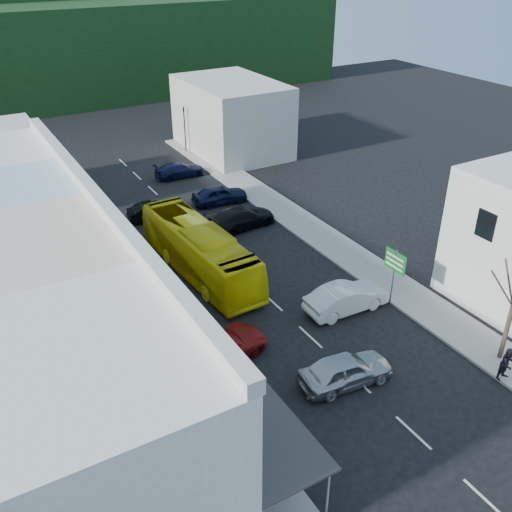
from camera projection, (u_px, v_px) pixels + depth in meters
The scene contains 18 objects.
ground at pixel (310, 337), 31.34m from camera, with size 120.00×120.00×0.00m, color black.
sidewalk_left at pixel (120, 288), 35.59m from camera, with size 3.00×52.00×0.15m, color gray.
sidewalk_right at pixel (317, 233), 42.13m from camera, with size 3.00×52.00×0.15m, color gray.
shopfront_row at pixel (44, 295), 27.72m from camera, with size 8.25×30.00×8.00m.
distant_block_right at pixel (232, 117), 57.09m from camera, with size 8.00×12.00×7.00m, color #B7B2A8.
hillside at pixel (28, 43), 76.60m from camera, with size 80.00×26.00×14.00m.
bus at pixel (200, 252), 36.64m from camera, with size 2.50×11.60×3.10m, color yellow.
car_silver at pixel (345, 372), 27.79m from camera, with size 1.80×4.40×1.40m, color #B5B5BA.
car_white at pixel (346, 300), 33.28m from camera, with size 1.80×4.40×1.40m, color silver.
car_red at pixel (222, 346), 29.53m from camera, with size 1.90×4.60×1.40m, color maroon.
car_black_near at pixel (241, 219), 42.84m from camera, with size 1.84×4.50×1.40m, color black.
car_navy_mid at pixel (220, 195), 46.75m from camera, with size 1.80×4.40×1.40m, color black.
car_black_far at pixel (154, 210), 44.18m from camera, with size 1.80×4.40×1.40m, color black.
car_navy_far at pixel (180, 169), 51.96m from camera, with size 1.84×4.50×1.40m, color black.
pedestrian_left at pixel (177, 350), 28.78m from camera, with size 0.60×0.40×1.70m, color black.
pedestrian_right at pixel (507, 364), 27.80m from camera, with size 0.70×0.44×1.70m, color black.
direction_sign at pixel (393, 278), 33.30m from camera, with size 0.20×1.64×3.64m, color #125E20, non-canonical shape.
traffic_signal at pixel (185, 130), 57.06m from camera, with size 0.76×1.04×4.69m, color black, non-canonical shape.
Camera 1 is at (-15.16, -20.30, 19.22)m, focal length 40.00 mm.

